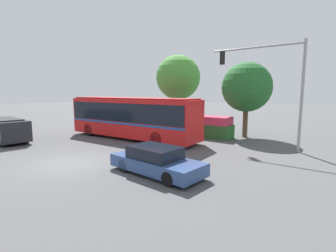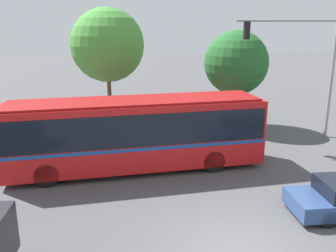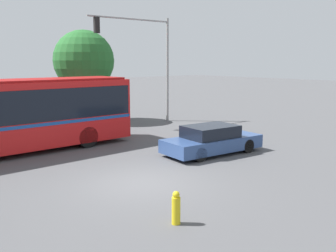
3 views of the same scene
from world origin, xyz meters
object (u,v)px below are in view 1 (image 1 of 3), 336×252
at_px(street_tree_left, 178,78).
at_px(street_tree_centre, 247,87).
at_px(city_bus, 132,116).
at_px(suv_left_lane, 6,128).
at_px(sedan_foreground, 156,161).
at_px(traffic_light_pole, 276,78).

distance_m(street_tree_left, street_tree_centre, 8.01).
bearing_deg(street_tree_left, city_bus, -83.53).
relative_size(city_bus, suv_left_lane, 2.21).
xyz_separation_m(sedan_foreground, traffic_light_pole, (2.85, 8.46, 3.98)).
bearing_deg(suv_left_lane, city_bus, 50.98).
relative_size(city_bus, street_tree_centre, 1.90).
height_order(sedan_foreground, traffic_light_pole, traffic_light_pole).
height_order(city_bus, sedan_foreground, city_bus).
relative_size(sedan_foreground, street_tree_centre, 0.77).
distance_m(suv_left_lane, traffic_light_pole, 19.31).
bearing_deg(suv_left_lane, street_tree_left, 74.60).
bearing_deg(street_tree_centre, city_bus, -138.64).
bearing_deg(street_tree_centre, suv_left_lane, -137.22).
bearing_deg(city_bus, traffic_light_pole, -165.44).
relative_size(suv_left_lane, traffic_light_pole, 0.76).
bearing_deg(suv_left_lane, street_tree_centre, 49.56).
relative_size(street_tree_left, street_tree_centre, 1.22).
xyz_separation_m(sedan_foreground, street_tree_centre, (-0.12, 11.61, 3.45)).
bearing_deg(street_tree_centre, traffic_light_pole, -46.65).
distance_m(traffic_light_pole, street_tree_centre, 4.36).
relative_size(sedan_foreground, traffic_light_pole, 0.68).
relative_size(traffic_light_pole, street_tree_centre, 1.12).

